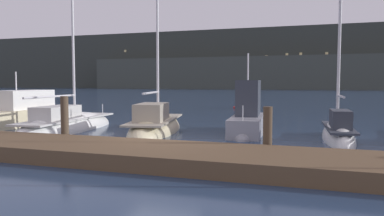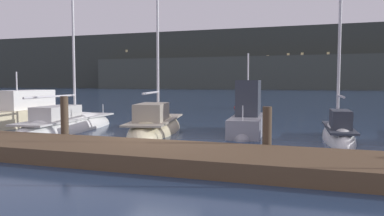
# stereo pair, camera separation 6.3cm
# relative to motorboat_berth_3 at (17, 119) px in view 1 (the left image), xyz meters

# --- Properties ---
(ground_plane) EXTENTS (400.00, 400.00, 0.00)m
(ground_plane) POSITION_rel_motorboat_berth_3_xyz_m (9.93, -4.25, -0.37)
(ground_plane) COLOR navy
(dock) EXTENTS (43.79, 2.80, 0.45)m
(dock) POSITION_rel_motorboat_berth_3_xyz_m (9.93, -5.98, -0.14)
(dock) COLOR brown
(dock) RESTS_ON ground
(mooring_pile_2) EXTENTS (0.28, 0.28, 1.80)m
(mooring_pile_2) POSITION_rel_motorboat_berth_3_xyz_m (6.28, -4.33, 0.53)
(mooring_pile_2) COLOR #4C3D2D
(mooring_pile_2) RESTS_ON ground
(mooring_pile_3) EXTENTS (0.28, 0.28, 1.57)m
(mooring_pile_3) POSITION_rel_motorboat_berth_3_xyz_m (13.58, -4.33, 0.42)
(mooring_pile_3) COLOR #4C3D2D
(mooring_pile_3) RESTS_ON ground
(motorboat_berth_3) EXTENTS (2.17, 7.08, 3.32)m
(motorboat_berth_3) POSITION_rel_motorboat_berth_3_xyz_m (0.00, 0.00, 0.00)
(motorboat_berth_3) COLOR beige
(motorboat_berth_3) RESTS_ON ground
(sailboat_berth_4) EXTENTS (2.36, 7.50, 10.46)m
(sailboat_berth_4) POSITION_rel_motorboat_berth_3_xyz_m (3.78, -0.85, -0.27)
(sailboat_berth_4) COLOR white
(sailboat_berth_4) RESTS_ON ground
(sailboat_berth_5) EXTENTS (3.27, 6.95, 8.48)m
(sailboat_berth_5) POSITION_rel_motorboat_berth_3_xyz_m (7.90, 0.13, -0.25)
(sailboat_berth_5) COLOR beige
(sailboat_berth_5) RESTS_ON ground
(motorboat_berth_6) EXTENTS (1.84, 4.91, 4.23)m
(motorboat_berth_6) POSITION_rel_motorboat_berth_3_xyz_m (12.07, 0.90, 0.06)
(motorboat_berth_6) COLOR gray
(motorboat_berth_6) RESTS_ON ground
(sailboat_berth_7) EXTENTS (1.41, 5.06, 6.99)m
(sailboat_berth_7) POSITION_rel_motorboat_berth_3_xyz_m (15.83, -0.01, -0.25)
(sailboat_berth_7) COLOR white
(sailboat_berth_7) RESTS_ON ground
(channel_buoy) EXTENTS (1.46, 1.46, 1.89)m
(channel_buoy) POSITION_rel_motorboat_berth_3_xyz_m (8.84, 16.72, 0.33)
(channel_buoy) COLOR red
(channel_buoy) RESTS_ON ground
(hillside_backdrop) EXTENTS (240.00, 23.00, 19.32)m
(hillside_backdrop) POSITION_rel_motorboat_berth_3_xyz_m (10.88, 109.36, 8.53)
(hillside_backdrop) COLOR #333833
(hillside_backdrop) RESTS_ON ground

